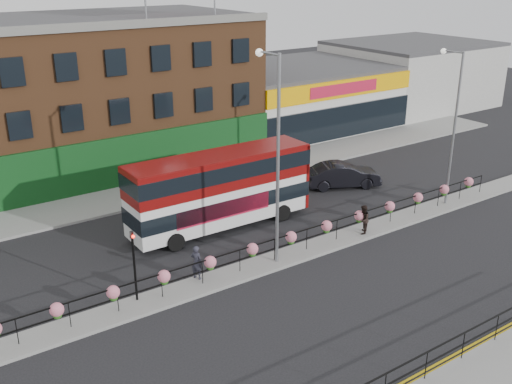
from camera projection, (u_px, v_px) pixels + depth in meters
ground at (291, 257)px, 29.56m from camera, size 120.00×120.00×0.00m
north_pavement at (177, 186)px, 38.73m from camera, size 60.00×4.00×0.15m
median at (291, 256)px, 29.54m from camera, size 60.00×1.60×0.15m
yellow_line_inner at (452, 356)px, 22.13m from camera, size 60.00×0.10×0.01m
yellow_line_outer at (456, 358)px, 21.99m from camera, size 60.00×0.10×0.01m
brick_building at (66, 95)px, 40.88m from camera, size 25.00×12.21×10.30m
supermarket at (296, 96)px, 52.39m from camera, size 15.00×12.25×5.30m
warehouse_east at (410, 74)px, 60.15m from camera, size 14.50×12.00×6.30m
median_railing at (291, 238)px, 29.19m from camera, size 30.04×0.56×1.23m
south_railing at (427, 359)px, 20.41m from camera, size 20.04×0.05×1.12m
double_decker_bus at (221, 183)px, 32.01m from camera, size 10.38×2.69×4.19m
car at (342, 175)px, 38.56m from camera, size 5.39×6.13×1.59m
pedestrian_a at (197, 262)px, 26.99m from camera, size 0.89×0.84×1.63m
pedestrian_b at (363, 220)px, 31.53m from camera, size 1.34×1.34×1.57m
lamp_column_west at (275, 143)px, 26.95m from camera, size 0.36×1.74×9.90m
lamp_column_east at (452, 115)px, 34.08m from camera, size 0.32×1.57×8.95m
traffic_light_median at (133, 251)px, 24.71m from camera, size 0.15×0.28×3.65m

